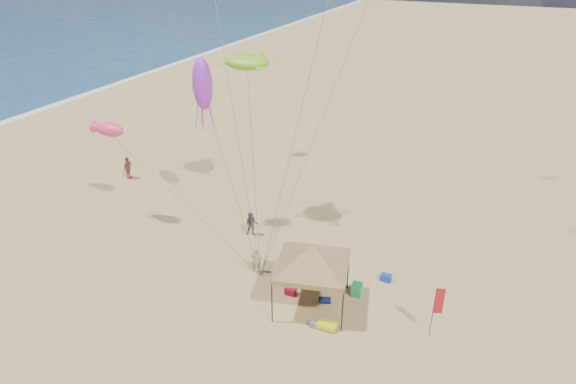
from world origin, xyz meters
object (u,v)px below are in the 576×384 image
(feather_flag, at_px, (438,304))
(person_near_b, at_px, (251,224))
(chair_green, at_px, (357,289))
(canopy_tent, at_px, (313,247))
(cooler_red, at_px, (291,291))
(person_near_c, at_px, (293,258))
(chair_yellow, at_px, (287,270))
(beach_cart, at_px, (327,325))
(person_far_a, at_px, (128,168))
(person_near_a, at_px, (256,260))
(cooler_blue, at_px, (386,278))

(feather_flag, bearing_deg, person_near_b, 159.20)
(chair_green, bearing_deg, feather_flag, -19.06)
(canopy_tent, distance_m, cooler_red, 3.43)
(person_near_b, xyz_separation_m, person_near_c, (3.72, -2.31, 0.03))
(cooler_red, xyz_separation_m, chair_yellow, (-0.80, 1.40, 0.16))
(chair_yellow, relative_size, beach_cart, 0.78)
(chair_green, height_order, person_far_a, person_far_a)
(chair_green, distance_m, person_near_c, 3.91)
(chair_yellow, height_order, person_near_a, person_near_a)
(person_far_a, bearing_deg, canopy_tent, -121.94)
(canopy_tent, distance_m, person_near_a, 4.73)
(canopy_tent, xyz_separation_m, person_near_b, (-5.71, 4.59, -2.60))
(feather_flag, bearing_deg, chair_green, 160.94)
(feather_flag, relative_size, chair_green, 3.85)
(cooler_blue, relative_size, chair_green, 0.77)
(feather_flag, xyz_separation_m, chair_yellow, (-7.91, 1.51, -1.46))
(person_near_b, bearing_deg, person_near_a, -75.82)
(cooler_blue, bearing_deg, person_near_b, 171.94)
(beach_cart, xyz_separation_m, person_near_b, (-7.00, 5.93, 0.57))
(beach_cart, height_order, person_near_a, person_near_a)
(cooler_blue, distance_m, person_near_c, 5.04)
(chair_yellow, xyz_separation_m, person_near_c, (0.07, 0.58, 0.45))
(cooler_blue, distance_m, chair_yellow, 5.23)
(chair_yellow, distance_m, person_near_b, 4.67)
(chair_green, relative_size, person_near_c, 0.44)
(cooler_red, xyz_separation_m, person_near_c, (-0.74, 1.98, 0.61))
(chair_green, bearing_deg, person_near_c, 169.69)
(chair_green, xyz_separation_m, person_near_c, (-3.82, 0.69, 0.45))
(canopy_tent, height_order, feather_flag, canopy_tent)
(person_near_c, bearing_deg, feather_flag, 175.70)
(cooler_blue, distance_m, person_near_a, 6.95)
(cooler_red, relative_size, person_far_a, 0.31)
(feather_flag, bearing_deg, cooler_blue, 132.95)
(chair_yellow, bearing_deg, person_far_a, 158.04)
(chair_yellow, bearing_deg, person_near_c, 83.30)
(person_near_a, distance_m, person_near_c, 1.97)
(person_far_a, bearing_deg, person_near_b, -113.69)
(person_near_b, bearing_deg, beach_cart, -57.45)
(chair_green, height_order, beach_cart, chair_green)
(chair_yellow, height_order, person_near_b, person_near_b)
(person_near_b, distance_m, person_near_c, 4.37)
(canopy_tent, relative_size, beach_cart, 7.11)
(person_near_a, height_order, person_near_c, person_near_c)
(chair_yellow, relative_size, person_near_b, 0.46)
(person_far_a, bearing_deg, feather_flag, -116.02)
(cooler_red, relative_size, chair_green, 0.77)
(cooler_red, distance_m, chair_green, 3.34)
(cooler_blue, bearing_deg, chair_green, -120.97)
(canopy_tent, relative_size, person_near_b, 4.16)
(cooler_blue, relative_size, beach_cart, 0.60)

